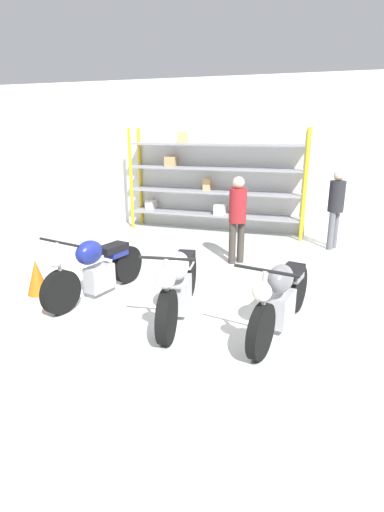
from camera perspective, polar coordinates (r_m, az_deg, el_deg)
ground_plane at (r=5.58m, az=-1.27°, el=-8.06°), size 30.00×30.00×0.00m
back_wall at (r=9.92m, az=8.42°, el=13.83°), size 30.00×0.08×3.60m
shelving_rack at (r=9.81m, az=2.75°, el=10.76°), size 4.28×0.63×2.47m
motorcycle_blue at (r=6.09m, az=-13.66°, el=-1.67°), size 0.81×1.97×1.02m
motorcycle_white at (r=5.29m, az=-1.92°, el=-4.06°), size 0.65×2.09×1.05m
motorcycle_grey at (r=5.00m, az=12.65°, el=-5.81°), size 0.76×2.03×1.02m
person_browsing at (r=7.41m, az=6.52°, el=6.06°), size 0.45×0.45×1.62m
person_near_rack at (r=8.81m, az=19.88°, el=7.07°), size 0.43×0.43×1.64m
traffic_cone at (r=6.53m, az=-21.30°, el=-2.81°), size 0.32×0.32×0.55m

